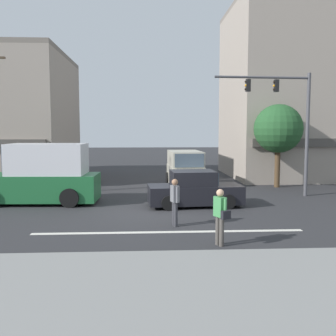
% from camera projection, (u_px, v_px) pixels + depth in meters
% --- Properties ---
extents(ground_plane, '(120.00, 120.00, 0.00)m').
position_uv_depth(ground_plane, '(164.00, 211.00, 16.47)').
color(ground_plane, '#2B2B2D').
extents(lane_marking_stripe, '(9.00, 0.24, 0.01)m').
position_uv_depth(lane_marking_stripe, '(169.00, 232.00, 12.99)').
color(lane_marking_stripe, silver).
rests_on(lane_marking_stripe, ground).
extents(sidewalk_curb, '(40.00, 5.00, 0.16)m').
position_uv_depth(sidewalk_curb, '(183.00, 292.00, 8.02)').
color(sidewalk_curb, gray).
rests_on(sidewalk_curb, ground).
extents(building_right_corner, '(13.38, 9.36, 12.21)m').
position_uv_depth(building_right_corner, '(322.00, 92.00, 28.38)').
color(building_right_corner, gray).
rests_on(building_right_corner, ground).
extents(street_tree, '(2.84, 2.84, 4.87)m').
position_uv_depth(street_tree, '(278.00, 129.00, 22.90)').
color(street_tree, '#4C3823').
rests_on(street_tree, ground).
extents(utility_pole_far_right, '(1.40, 0.22, 7.49)m').
position_uv_depth(utility_pole_far_right, '(293.00, 122.00, 25.94)').
color(utility_pole_far_right, brown).
rests_on(utility_pole_far_right, ground).
extents(traffic_light_mast, '(4.89, 0.38, 6.20)m').
position_uv_depth(traffic_light_mast, '(289.00, 114.00, 19.64)').
color(traffic_light_mast, '#47474C').
rests_on(traffic_light_mast, ground).
extents(sedan_crossing_center, '(4.21, 2.10, 1.58)m').
position_uv_depth(sedan_crossing_center, '(195.00, 190.00, 17.37)').
color(sedan_crossing_center, black).
rests_on(sedan_crossing_center, ground).
extents(van_approaching_near, '(2.23, 4.69, 2.11)m').
position_uv_depth(van_approaching_near, '(186.00, 170.00, 23.40)').
color(van_approaching_near, '#B7B29E').
rests_on(van_approaching_near, ground).
extents(box_truck_parked_curbside, '(5.68, 2.42, 2.75)m').
position_uv_depth(box_truck_parked_curbside, '(41.00, 176.00, 17.98)').
color(box_truck_parked_curbside, '#1E6033').
rests_on(box_truck_parked_curbside, ground).
extents(pedestrian_foreground_with_bag, '(0.44, 0.68, 1.67)m').
position_uv_depth(pedestrian_foreground_with_bag, '(220.00, 214.00, 11.37)').
color(pedestrian_foreground_with_bag, '#4C4742').
rests_on(pedestrian_foreground_with_bag, ground).
extents(pedestrian_mid_crossing, '(0.31, 0.55, 1.67)m').
position_uv_depth(pedestrian_mid_crossing, '(175.00, 199.00, 13.74)').
color(pedestrian_mid_crossing, '#333338').
rests_on(pedestrian_mid_crossing, ground).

